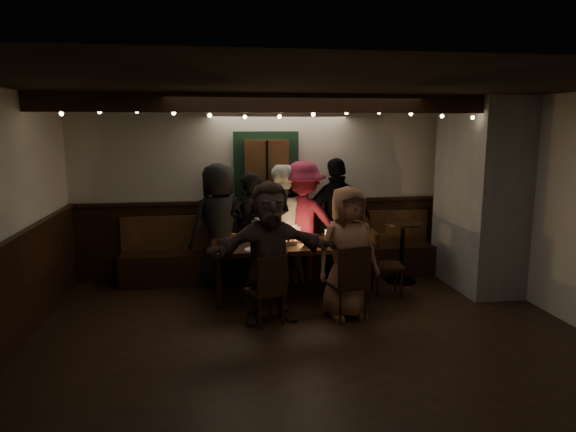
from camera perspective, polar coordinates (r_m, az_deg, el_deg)
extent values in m
cube|color=black|center=(5.59, 2.59, -13.60)|extent=(6.00, 5.00, 0.01)
cube|color=black|center=(5.14, 2.82, 14.15)|extent=(6.00, 5.00, 0.01)
cube|color=beige|center=(7.65, -0.98, 3.01)|extent=(6.00, 0.01, 2.60)
cube|color=black|center=(7.75, -0.93, -2.52)|extent=(6.00, 0.05, 1.10)
cube|color=black|center=(5.65, -28.86, -8.61)|extent=(0.05, 5.00, 1.10)
cube|color=slate|center=(7.54, 20.52, 2.27)|extent=(0.70, 1.40, 2.60)
cube|color=black|center=(7.59, -0.67, -5.33)|extent=(4.60, 0.45, 0.45)
cube|color=#4F2E1A|center=(7.66, -0.87, -1.53)|extent=(4.60, 0.06, 0.50)
cube|color=black|center=(7.53, -2.44, 5.57)|extent=(0.95, 0.04, 1.00)
cube|color=#4F2E1A|center=(7.47, -2.39, 5.53)|extent=(0.64, 0.12, 0.76)
cube|color=black|center=(6.11, 0.91, 12.42)|extent=(6.00, 0.16, 0.22)
sphere|color=#FFE599|center=(6.21, -23.87, 10.34)|extent=(0.04, 0.04, 0.04)
sphere|color=#FFE599|center=(6.12, -20.21, 10.82)|extent=(0.04, 0.04, 0.04)
sphere|color=#FFE599|center=(6.06, -16.44, 11.09)|extent=(0.04, 0.04, 0.04)
sphere|color=#FFE599|center=(6.02, -12.58, 11.11)|extent=(0.04, 0.04, 0.04)
sphere|color=#FFE599|center=(6.00, -8.69, 10.99)|extent=(0.04, 0.04, 0.04)
sphere|color=#FFE599|center=(6.02, -4.81, 10.91)|extent=(0.04, 0.04, 0.04)
sphere|color=#FFE599|center=(6.06, -0.96, 10.99)|extent=(0.04, 0.04, 0.04)
sphere|color=#FFE599|center=(6.12, 2.82, 11.19)|extent=(0.04, 0.04, 0.04)
sphere|color=#FFE599|center=(6.22, 6.51, 11.34)|extent=(0.04, 0.04, 0.04)
sphere|color=#FFE599|center=(6.33, 10.08, 11.28)|extent=(0.04, 0.04, 0.04)
sphere|color=#FFE599|center=(6.47, 13.50, 10.98)|extent=(0.04, 0.04, 0.04)
sphere|color=#FFE599|center=(6.63, 16.75, 10.58)|extent=(0.04, 0.04, 0.04)
sphere|color=#FFE599|center=(6.81, 19.84, 10.25)|extent=(0.04, 0.04, 0.04)
sphere|color=#FFE599|center=(7.00, 22.77, 10.10)|extent=(0.04, 0.04, 0.04)
cube|color=black|center=(6.68, 0.26, -3.31)|extent=(2.02, 0.87, 0.06)
cylinder|color=black|center=(6.36, -7.66, -7.48)|extent=(0.07, 0.07, 0.66)
cylinder|color=black|center=(7.04, -7.77, -5.74)|extent=(0.07, 0.07, 0.66)
cylinder|color=black|center=(6.65, 8.77, -6.73)|extent=(0.07, 0.07, 0.66)
cylinder|color=black|center=(7.30, 7.11, -5.15)|extent=(0.07, 0.07, 0.66)
cylinder|color=#BF7226|center=(6.68, -6.13, -2.53)|extent=(0.07, 0.07, 0.13)
cylinder|color=#BF7226|center=(6.40, -2.83, -3.04)|extent=(0.07, 0.07, 0.13)
cylinder|color=silver|center=(6.76, -1.31, -2.32)|extent=(0.07, 0.07, 0.13)
cylinder|color=#BF7226|center=(6.57, 2.00, -2.68)|extent=(0.07, 0.07, 0.13)
cylinder|color=silver|center=(6.92, 4.40, -2.05)|extent=(0.07, 0.07, 0.13)
cylinder|color=#BF7226|center=(6.70, 7.14, -2.51)|extent=(0.07, 0.07, 0.13)
cylinder|color=white|center=(6.34, -3.75, -3.74)|extent=(0.25, 0.25, 0.01)
cube|color=#B2B2B7|center=(6.62, 0.32, -2.96)|extent=(0.15, 0.10, 0.05)
cylinder|color=#990C0C|center=(6.61, 0.08, -2.52)|extent=(0.03, 0.03, 0.15)
cylinder|color=gold|center=(6.61, 0.57, -2.51)|extent=(0.03, 0.03, 0.15)
cylinder|color=silver|center=(6.75, 2.01, -2.60)|extent=(0.05, 0.05, 0.08)
sphere|color=#FFB24C|center=(6.73, 2.01, -2.12)|extent=(0.03, 0.03, 0.03)
cube|color=black|center=(5.90, -2.55, -8.33)|extent=(0.48, 0.48, 0.04)
cube|color=black|center=(5.69, -1.76, -6.61)|extent=(0.36, 0.17, 0.42)
cylinder|color=black|center=(6.15, -1.95, -9.49)|extent=(0.03, 0.03, 0.36)
cylinder|color=black|center=(5.91, -0.53, -10.33)|extent=(0.03, 0.03, 0.36)
cylinder|color=black|center=(6.02, -4.49, -9.95)|extent=(0.03, 0.03, 0.36)
cylinder|color=black|center=(5.77, -3.15, -10.84)|extent=(0.03, 0.03, 0.36)
cube|color=black|center=(6.06, 6.53, -7.53)|extent=(0.48, 0.48, 0.04)
cube|color=black|center=(5.84, 7.43, -5.69)|extent=(0.40, 0.13, 0.46)
cylinder|color=black|center=(6.34, 7.10, -8.80)|extent=(0.03, 0.03, 0.39)
cylinder|color=black|center=(6.08, 8.60, -9.69)|extent=(0.03, 0.03, 0.39)
cylinder|color=black|center=(6.20, 4.43, -9.20)|extent=(0.03, 0.03, 0.39)
cylinder|color=black|center=(5.93, 5.83, -10.15)|extent=(0.03, 0.03, 0.39)
cube|color=black|center=(6.96, 10.96, -5.45)|extent=(0.43, 0.43, 0.04)
cube|color=black|center=(6.86, 9.59, -3.55)|extent=(0.08, 0.39, 0.45)
cylinder|color=black|center=(6.91, 12.48, -7.43)|extent=(0.03, 0.03, 0.38)
cylinder|color=black|center=(6.84, 9.89, -7.52)|extent=(0.03, 0.03, 0.38)
cylinder|color=black|center=(7.20, 11.87, -6.69)|extent=(0.03, 0.03, 0.38)
cylinder|color=black|center=(7.13, 9.39, -6.77)|extent=(0.03, 0.03, 0.38)
cylinder|color=black|center=(7.68, 12.41, -7.02)|extent=(0.45, 0.45, 0.03)
cylinder|color=black|center=(7.57, 12.53, -4.00)|extent=(0.06, 0.06, 0.86)
cylinder|color=black|center=(7.48, 12.65, -0.80)|extent=(0.55, 0.55, 0.03)
imported|color=black|center=(7.26, -7.66, -0.95)|extent=(1.00, 0.85, 1.73)
imported|color=black|center=(7.25, -4.25, -1.41)|extent=(0.64, 0.48, 1.60)
imported|color=silver|center=(7.24, -0.96, -1.00)|extent=(0.99, 0.88, 1.70)
imported|color=maroon|center=(7.31, 1.65, -0.73)|extent=(1.25, 0.90, 1.74)
imported|color=black|center=(7.41, 5.47, -0.46)|extent=(1.10, 0.60, 1.78)
imported|color=#3C2A26|center=(5.84, -2.04, -4.03)|extent=(1.56, 0.65, 1.63)
imported|color=#976046|center=(6.02, 6.61, -4.05)|extent=(0.84, 0.62, 1.55)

